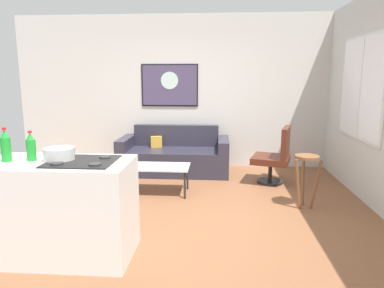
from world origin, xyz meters
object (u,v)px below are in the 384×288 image
(armchair, at_px, (276,156))
(soda_bottle_2, at_px, (31,147))
(bar_stool, at_px, (306,168))
(soda_bottle, at_px, (6,146))
(wall_painting, at_px, (170,85))
(coffee_table, at_px, (159,168))
(mixing_bowl, at_px, (59,155))
(couch, at_px, (174,157))

(armchair, xyz_separation_m, soda_bottle_2, (-2.63, -2.48, 0.60))
(bar_stool, relative_size, soda_bottle, 2.21)
(armchair, relative_size, wall_painting, 0.87)
(coffee_table, relative_size, mixing_bowl, 3.21)
(soda_bottle_2, bearing_deg, soda_bottle, -167.25)
(wall_painting, bearing_deg, soda_bottle, -105.74)
(couch, distance_m, soda_bottle, 3.38)
(armchair, height_order, soda_bottle, soda_bottle)
(mixing_bowl, xyz_separation_m, wall_painting, (0.55, 3.54, 0.54))
(couch, relative_size, coffee_table, 2.15)
(coffee_table, xyz_separation_m, mixing_bowl, (-0.60, -1.85, 0.61))
(coffee_table, relative_size, soda_bottle_2, 3.18)
(bar_stool, xyz_separation_m, wall_painting, (-2.05, 2.13, 1.00))
(armchair, xyz_separation_m, mixing_bowl, (-2.37, -2.47, 0.53))
(mixing_bowl, bearing_deg, bar_stool, 28.66)
(soda_bottle, bearing_deg, coffee_table, 60.65)
(soda_bottle_2, relative_size, wall_painting, 0.26)
(mixing_bowl, distance_m, wall_painting, 3.63)
(armchair, bearing_deg, bar_stool, -78.08)
(soda_bottle, height_order, wall_painting, wall_painting)
(couch, height_order, soda_bottle, soda_bottle)
(bar_stool, bearing_deg, soda_bottle, -154.27)
(bar_stool, bearing_deg, mixing_bowl, -151.34)
(mixing_bowl, height_order, wall_painting, wall_painting)
(bar_stool, bearing_deg, wall_painting, 133.92)
(coffee_table, height_order, soda_bottle_2, soda_bottle_2)
(soda_bottle_2, distance_m, mixing_bowl, 0.27)
(bar_stool, distance_m, wall_painting, 3.12)
(soda_bottle, bearing_deg, mixing_bowl, 7.11)
(bar_stool, distance_m, mixing_bowl, 2.99)
(bar_stool, bearing_deg, coffee_table, 167.70)
(mixing_bowl, bearing_deg, soda_bottle_2, -177.63)
(coffee_table, xyz_separation_m, armchair, (1.77, 0.61, 0.08))
(coffee_table, bearing_deg, soda_bottle_2, -114.85)
(armchair, relative_size, soda_bottle_2, 3.28)
(couch, distance_m, wall_painting, 1.36)
(coffee_table, relative_size, wall_painting, 0.84)
(bar_stool, height_order, mixing_bowl, mixing_bowl)
(soda_bottle_2, relative_size, mixing_bowl, 1.01)
(coffee_table, height_order, bar_stool, bar_stool)
(armchair, xyz_separation_m, wall_painting, (-1.83, 1.08, 1.08))
(soda_bottle, relative_size, wall_painting, 0.30)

